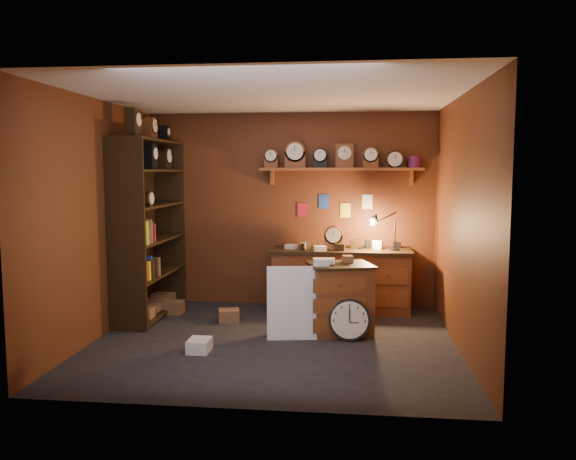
{
  "coord_description": "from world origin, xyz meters",
  "views": [
    {
      "loc": [
        0.83,
        -6.04,
        1.89
      ],
      "look_at": [
        0.12,
        0.35,
        1.22
      ],
      "focal_mm": 35.0,
      "sensor_mm": 36.0,
      "label": 1
    }
  ],
  "objects_px": {
    "workbench": "(341,277)",
    "big_round_clock": "(349,320)",
    "shelving_unit": "(147,221)",
    "low_cabinet": "(340,295)"
  },
  "relations": [
    {
      "from": "workbench",
      "to": "big_round_clock",
      "type": "bearing_deg",
      "value": -84.85
    },
    {
      "from": "shelving_unit",
      "to": "big_round_clock",
      "type": "height_order",
      "value": "shelving_unit"
    },
    {
      "from": "workbench",
      "to": "low_cabinet",
      "type": "height_order",
      "value": "workbench"
    },
    {
      "from": "workbench",
      "to": "low_cabinet",
      "type": "relative_size",
      "value": 2.07
    },
    {
      "from": "workbench",
      "to": "big_round_clock",
      "type": "xyz_separation_m",
      "value": [
        0.12,
        -1.33,
        -0.24
      ]
    },
    {
      "from": "shelving_unit",
      "to": "workbench",
      "type": "distance_m",
      "value": 2.68
    },
    {
      "from": "low_cabinet",
      "to": "shelving_unit",
      "type": "bearing_deg",
      "value": 151.87
    },
    {
      "from": "shelving_unit",
      "to": "low_cabinet",
      "type": "relative_size",
      "value": 2.84
    },
    {
      "from": "big_round_clock",
      "to": "low_cabinet",
      "type": "bearing_deg",
      "value": 110.0
    },
    {
      "from": "shelving_unit",
      "to": "low_cabinet",
      "type": "height_order",
      "value": "shelving_unit"
    }
  ]
}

